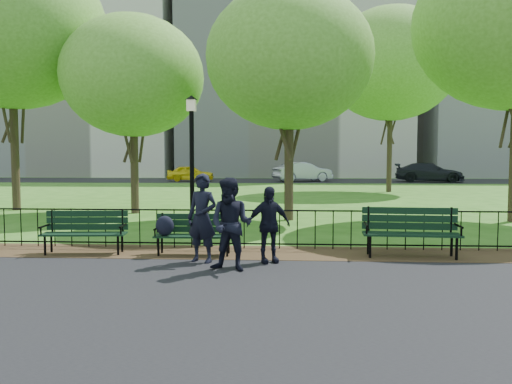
# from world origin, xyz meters

# --- Properties ---
(ground) EXTENTS (120.00, 120.00, 0.00)m
(ground) POSITION_xyz_m (0.00, 0.00, 0.00)
(ground) COLOR #32671B
(asphalt_path) EXTENTS (60.00, 9.20, 0.01)m
(asphalt_path) POSITION_xyz_m (0.00, -3.40, 0.01)
(asphalt_path) COLOR black
(asphalt_path) RESTS_ON ground
(dirt_strip) EXTENTS (60.00, 1.60, 0.01)m
(dirt_strip) POSITION_xyz_m (0.00, 1.50, 0.01)
(dirt_strip) COLOR #3A2B17
(dirt_strip) RESTS_ON ground
(far_street) EXTENTS (70.00, 9.00, 0.01)m
(far_street) POSITION_xyz_m (0.00, 35.00, 0.01)
(far_street) COLOR black
(far_street) RESTS_ON ground
(iron_fence) EXTENTS (24.06, 0.06, 1.00)m
(iron_fence) POSITION_xyz_m (0.00, 2.00, 0.50)
(iron_fence) COLOR black
(iron_fence) RESTS_ON ground
(apartment_west) EXTENTS (22.00, 15.00, 26.00)m
(apartment_west) POSITION_xyz_m (-22.00, 48.00, 13.00)
(apartment_west) COLOR silver
(apartment_west) RESTS_ON ground
(apartment_mid) EXTENTS (24.00, 15.00, 30.00)m
(apartment_mid) POSITION_xyz_m (2.00, 48.00, 15.00)
(apartment_mid) COLOR beige
(apartment_mid) RESTS_ON ground
(apartment_east) EXTENTS (20.00, 15.00, 24.00)m
(apartment_east) POSITION_xyz_m (26.00, 48.00, 12.00)
(apartment_east) COLOR silver
(apartment_east) RESTS_ON ground
(park_bench_main) EXTENTS (1.67, 0.55, 0.94)m
(park_bench_main) POSITION_xyz_m (-1.06, 1.18, 0.59)
(park_bench_main) COLOR black
(park_bench_main) RESTS_ON ground
(park_bench_left_a) EXTENTS (1.79, 0.68, 1.00)m
(park_bench_left_a) POSITION_xyz_m (-3.17, 1.27, 0.57)
(park_bench_left_a) COLOR black
(park_bench_left_a) RESTS_ON ground
(park_bench_right_a) EXTENTS (2.00, 0.74, 1.11)m
(park_bench_right_a) POSITION_xyz_m (3.73, 1.30, 0.64)
(park_bench_right_a) COLOR black
(park_bench_right_a) RESTS_ON ground
(lamppost) EXTENTS (0.34, 0.34, 3.78)m
(lamppost) POSITION_xyz_m (-1.46, 4.55, 2.06)
(lamppost) COLOR black
(lamppost) RESTS_ON ground
(tree_near_w) EXTENTS (5.18, 5.18, 7.22)m
(tree_near_w) POSITION_xyz_m (-4.43, 8.98, 5.01)
(tree_near_w) COLOR #2D2116
(tree_near_w) RESTS_ON ground
(tree_near_e) EXTENTS (5.44, 5.44, 7.59)m
(tree_near_e) POSITION_xyz_m (1.25, 7.30, 5.27)
(tree_near_e) COLOR #2D2116
(tree_near_e) RESTS_ON ground
(tree_mid_w) EXTENTS (7.24, 7.24, 10.09)m
(tree_mid_w) POSITION_xyz_m (-9.42, 9.80, 7.01)
(tree_mid_w) COLOR #2D2116
(tree_mid_w) RESTS_ON ground
(tree_far_e) EXTENTS (7.77, 7.77, 10.83)m
(tree_far_e) POSITION_xyz_m (7.33, 21.01, 7.52)
(tree_far_e) COLOR #2D2116
(tree_far_e) RESTS_ON ground
(person_left) EXTENTS (0.75, 0.63, 1.75)m
(person_left) POSITION_xyz_m (-0.50, 0.50, 0.89)
(person_left) COLOR black
(person_left) RESTS_ON asphalt_path
(person_mid) EXTENTS (0.91, 0.63, 1.70)m
(person_mid) POSITION_xyz_m (0.15, -0.22, 0.86)
(person_mid) COLOR black
(person_mid) RESTS_ON asphalt_path
(person_right) EXTENTS (0.95, 0.63, 1.50)m
(person_right) POSITION_xyz_m (0.80, 0.53, 0.76)
(person_right) COLOR black
(person_right) RESTS_ON asphalt_path
(taxi) EXTENTS (4.20, 2.18, 1.37)m
(taxi) POSITION_xyz_m (-6.97, 33.25, 0.70)
(taxi) COLOR yellow
(taxi) RESTS_ON far_street
(sedan_silver) EXTENTS (5.27, 3.65, 1.65)m
(sedan_silver) POSITION_xyz_m (2.64, 33.30, 0.84)
(sedan_silver) COLOR #A7AAAE
(sedan_silver) RESTS_ON far_street
(sedan_dark) EXTENTS (5.79, 3.12, 1.60)m
(sedan_dark) POSITION_xyz_m (13.12, 33.10, 0.81)
(sedan_dark) COLOR black
(sedan_dark) RESTS_ON far_street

